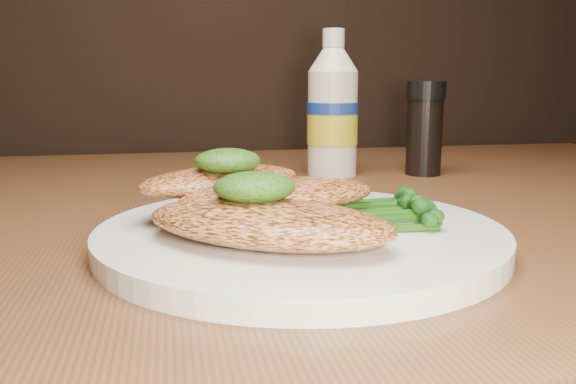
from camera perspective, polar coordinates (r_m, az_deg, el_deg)
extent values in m
cylinder|color=white|center=(0.44, 1.20, -4.20)|extent=(0.30, 0.30, 0.02)
ellipsoid|color=#DB7C45|center=(0.39, -1.94, -2.93)|extent=(0.19, 0.17, 0.03)
ellipsoid|color=#DB7C45|center=(0.44, -0.81, -0.28)|extent=(0.16, 0.11, 0.02)
ellipsoid|color=#DB7C45|center=(0.47, -6.40, 1.13)|extent=(0.15, 0.12, 0.02)
ellipsoid|color=black|center=(0.39, -3.26, 0.47)|extent=(0.06, 0.05, 0.02)
ellipsoid|color=black|center=(0.45, -5.83, 3.00)|extent=(0.05, 0.05, 0.02)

